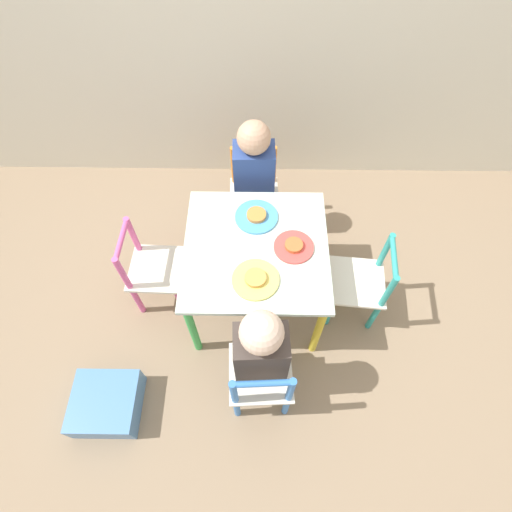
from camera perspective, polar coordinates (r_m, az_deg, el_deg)
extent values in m
plane|color=#8C755B|center=(2.13, 0.00, -5.81)|extent=(6.00, 6.00, 0.00)
cube|color=silver|center=(1.73, 0.00, 1.08)|extent=(0.62, 0.62, 0.02)
cylinder|color=green|center=(1.83, -9.04, -10.31)|extent=(0.04, 0.04, 0.45)
cylinder|color=yellow|center=(1.83, 8.84, -10.51)|extent=(0.04, 0.04, 0.45)
cylinder|color=#8E51BC|center=(2.10, -7.57, 3.96)|extent=(0.04, 0.04, 0.45)
cylinder|color=#DB3D38|center=(2.10, 7.77, 3.81)|extent=(0.04, 0.04, 0.45)
cube|color=silver|center=(2.18, -0.27, 8.54)|extent=(0.27, 0.27, 0.02)
cylinder|color=orange|center=(2.22, -2.95, 4.19)|extent=(0.03, 0.03, 0.25)
cylinder|color=orange|center=(2.22, 2.54, 4.28)|extent=(0.03, 0.03, 0.25)
cylinder|color=orange|center=(2.35, -2.92, 8.35)|extent=(0.03, 0.03, 0.25)
cylinder|color=orange|center=(2.35, 2.30, 8.43)|extent=(0.03, 0.03, 0.25)
cylinder|color=orange|center=(2.17, -3.21, 12.68)|extent=(0.03, 0.03, 0.26)
cylinder|color=orange|center=(2.17, 2.53, 12.77)|extent=(0.03, 0.03, 0.26)
cylinder|color=orange|center=(2.08, -0.36, 14.98)|extent=(0.21, 0.03, 0.02)
cube|color=silver|center=(1.72, 0.67, -16.30)|extent=(0.27, 0.27, 0.02)
cylinder|color=#387AD1|center=(1.88, 3.81, -14.14)|extent=(0.03, 0.03, 0.25)
cylinder|color=#387AD1|center=(1.87, -2.87, -14.40)|extent=(0.03, 0.03, 0.25)
cylinder|color=#387AD1|center=(1.82, 4.34, -20.46)|extent=(0.03, 0.03, 0.25)
cylinder|color=#387AD1|center=(1.82, -2.78, -20.76)|extent=(0.03, 0.03, 0.25)
cylinder|color=#387AD1|center=(1.58, 4.96, -18.59)|extent=(0.03, 0.03, 0.26)
cylinder|color=#387AD1|center=(1.57, -3.17, -18.93)|extent=(0.03, 0.03, 0.26)
cylinder|color=#387AD1|center=(1.46, 0.97, -17.75)|extent=(0.21, 0.04, 0.02)
cube|color=silver|center=(1.94, 14.18, -3.60)|extent=(0.28, 0.28, 0.02)
cylinder|color=teal|center=(2.09, 10.50, -2.56)|extent=(0.03, 0.03, 0.25)
cylinder|color=teal|center=(1.99, 10.46, -7.85)|extent=(0.03, 0.03, 0.25)
cylinder|color=teal|center=(2.12, 16.17, -3.03)|extent=(0.03, 0.03, 0.25)
cylinder|color=teal|center=(2.03, 16.45, -8.24)|extent=(0.03, 0.03, 0.25)
cylinder|color=teal|center=(1.92, 17.94, 0.66)|extent=(0.03, 0.03, 0.26)
cylinder|color=teal|center=(1.81, 18.37, -4.95)|extent=(0.03, 0.03, 0.26)
cylinder|color=teal|center=(1.77, 19.13, -0.18)|extent=(0.04, 0.21, 0.02)
cube|color=silver|center=(1.97, -13.97, -1.75)|extent=(0.27, 0.27, 0.02)
cylinder|color=#E5599E|center=(2.01, -10.81, -6.39)|extent=(0.03, 0.03, 0.25)
cylinder|color=#E5599E|center=(2.11, -9.97, -1.23)|extent=(0.03, 0.03, 0.25)
cylinder|color=#E5599E|center=(2.07, -16.58, -5.99)|extent=(0.03, 0.03, 0.25)
cylinder|color=#E5599E|center=(2.16, -15.48, -0.97)|extent=(0.03, 0.03, 0.25)
cylinder|color=#E5599E|center=(1.86, -18.46, -2.52)|extent=(0.03, 0.03, 0.26)
cylinder|color=#E5599E|center=(1.96, -17.14, 2.85)|extent=(0.03, 0.03, 0.26)
cylinder|color=#E5599E|center=(1.81, -18.72, 2.20)|extent=(0.03, 0.21, 0.02)
cylinder|color=#4C608E|center=(2.20, -1.50, 4.04)|extent=(0.07, 0.07, 0.26)
cylinder|color=#4C608E|center=(2.20, 1.10, 4.09)|extent=(0.07, 0.07, 0.26)
cube|color=#2D478E|center=(2.03, -0.28, 11.45)|extent=(0.20, 0.15, 0.35)
sphere|color=tan|center=(1.87, -0.31, 16.56)|extent=(0.16, 0.16, 0.16)
cylinder|color=#7A6B5B|center=(1.87, 2.03, -13.74)|extent=(0.07, 0.07, 0.26)
cylinder|color=#7A6B5B|center=(1.87, -1.12, -13.87)|extent=(0.07, 0.07, 0.26)
cube|color=#423833|center=(1.56, 0.70, -13.90)|extent=(0.21, 0.15, 0.32)
sphere|color=beige|center=(1.35, 0.80, -10.86)|extent=(0.15, 0.15, 0.15)
cylinder|color=#4C9EE0|center=(1.81, 0.06, 5.63)|extent=(0.19, 0.19, 0.01)
cylinder|color=#D6843D|center=(1.80, 0.06, 5.91)|extent=(0.09, 0.09, 0.02)
cylinder|color=#EADB66|center=(1.63, -0.07, -3.38)|extent=(0.19, 0.19, 0.01)
cylinder|color=gold|center=(1.62, -0.07, -3.14)|extent=(0.09, 0.09, 0.02)
cylinder|color=#E54C47|center=(1.72, 5.40, 1.30)|extent=(0.17, 0.17, 0.01)
cylinder|color=#CC6633|center=(1.71, 5.44, 1.56)|extent=(0.08, 0.08, 0.02)
cube|color=#4C7FB7|center=(1.99, -20.54, -19.14)|extent=(0.28, 0.27, 0.14)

